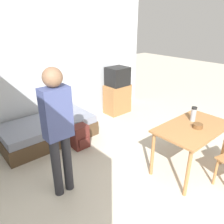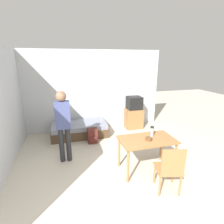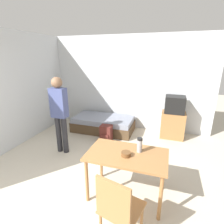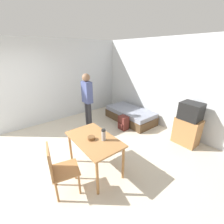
{
  "view_description": "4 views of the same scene",
  "coord_description": "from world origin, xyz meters",
  "px_view_note": "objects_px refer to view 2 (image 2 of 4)",
  "views": [
    {
      "loc": [
        -1.9,
        -0.27,
        2.21
      ],
      "look_at": [
        0.07,
        2.01,
        0.91
      ],
      "focal_mm": 35.0,
      "sensor_mm": 36.0,
      "label": 1
    },
    {
      "loc": [
        -0.76,
        -1.98,
        2.39
      ],
      "look_at": [
        0.37,
        2.16,
        1.09
      ],
      "focal_mm": 28.0,
      "sensor_mm": 36.0,
      "label": 2
    },
    {
      "loc": [
        1.36,
        -1.12,
        2.15
      ],
      "look_at": [
        0.3,
        2.1,
        1.04
      ],
      "focal_mm": 28.0,
      "sensor_mm": 36.0,
      "label": 3
    },
    {
      "loc": [
        3.02,
        -0.17,
        2.33
      ],
      "look_at": [
        0.27,
        2.02,
        0.88
      ],
      "focal_mm": 24.0,
      "sensor_mm": 36.0,
      "label": 4
    }
  ],
  "objects_px": {
    "daybed": "(80,129)",
    "mate_bowl": "(149,139)",
    "wooden_chair": "(170,168)",
    "thermos_flask": "(152,131)",
    "dining_table": "(147,143)",
    "backpack": "(93,136)",
    "person_standing": "(63,122)",
    "tv": "(134,113)"
  },
  "relations": [
    {
      "from": "dining_table",
      "to": "thermos_flask",
      "type": "distance_m",
      "value": 0.3
    },
    {
      "from": "tv",
      "to": "backpack",
      "type": "relative_size",
      "value": 2.62
    },
    {
      "from": "dining_table",
      "to": "thermos_flask",
      "type": "height_order",
      "value": "thermos_flask"
    },
    {
      "from": "dining_table",
      "to": "backpack",
      "type": "xyz_separation_m",
      "value": [
        -0.93,
        1.64,
        -0.44
      ]
    },
    {
      "from": "wooden_chair",
      "to": "mate_bowl",
      "type": "xyz_separation_m",
      "value": [
        -0.08,
        0.71,
        0.25
      ]
    },
    {
      "from": "thermos_flask",
      "to": "tv",
      "type": "bearing_deg",
      "value": 77.21
    },
    {
      "from": "daybed",
      "to": "mate_bowl",
      "type": "bearing_deg",
      "value": -61.71
    },
    {
      "from": "dining_table",
      "to": "mate_bowl",
      "type": "xyz_separation_m",
      "value": [
        0.0,
        -0.06,
        0.13
      ]
    },
    {
      "from": "thermos_flask",
      "to": "daybed",
      "type": "bearing_deg",
      "value": 123.32
    },
    {
      "from": "dining_table",
      "to": "backpack",
      "type": "height_order",
      "value": "dining_table"
    },
    {
      "from": "thermos_flask",
      "to": "wooden_chair",
      "type": "bearing_deg",
      "value": -95.11
    },
    {
      "from": "person_standing",
      "to": "thermos_flask",
      "type": "xyz_separation_m",
      "value": [
        1.88,
        -0.74,
        -0.13
      ]
    },
    {
      "from": "thermos_flask",
      "to": "mate_bowl",
      "type": "relative_size",
      "value": 1.62
    },
    {
      "from": "wooden_chair",
      "to": "tv",
      "type": "bearing_deg",
      "value": 79.3
    },
    {
      "from": "thermos_flask",
      "to": "mate_bowl",
      "type": "xyz_separation_m",
      "value": [
        -0.16,
        -0.17,
        -0.09
      ]
    },
    {
      "from": "wooden_chair",
      "to": "thermos_flask",
      "type": "height_order",
      "value": "thermos_flask"
    },
    {
      "from": "tv",
      "to": "backpack",
      "type": "height_order",
      "value": "tv"
    },
    {
      "from": "tv",
      "to": "mate_bowl",
      "type": "height_order",
      "value": "tv"
    },
    {
      "from": "wooden_chair",
      "to": "daybed",
      "type": "bearing_deg",
      "value": 113.78
    },
    {
      "from": "wooden_chair",
      "to": "thermos_flask",
      "type": "relative_size",
      "value": 4.19
    },
    {
      "from": "daybed",
      "to": "wooden_chair",
      "type": "bearing_deg",
      "value": -66.22
    },
    {
      "from": "tv",
      "to": "mate_bowl",
      "type": "distance_m",
      "value": 2.58
    },
    {
      "from": "person_standing",
      "to": "dining_table",
      "type": "bearing_deg",
      "value": -26.41
    },
    {
      "from": "person_standing",
      "to": "backpack",
      "type": "bearing_deg",
      "value": 45.22
    },
    {
      "from": "dining_table",
      "to": "backpack",
      "type": "distance_m",
      "value": 1.94
    },
    {
      "from": "daybed",
      "to": "person_standing",
      "type": "relative_size",
      "value": 1.02
    },
    {
      "from": "daybed",
      "to": "wooden_chair",
      "type": "relative_size",
      "value": 1.84
    },
    {
      "from": "person_standing",
      "to": "tv",
      "type": "bearing_deg",
      "value": 33.07
    },
    {
      "from": "daybed",
      "to": "wooden_chair",
      "type": "xyz_separation_m",
      "value": [
        1.33,
        -3.03,
        0.32
      ]
    },
    {
      "from": "daybed",
      "to": "tv",
      "type": "relative_size",
      "value": 1.53
    },
    {
      "from": "daybed",
      "to": "wooden_chair",
      "type": "height_order",
      "value": "wooden_chair"
    },
    {
      "from": "tv",
      "to": "dining_table",
      "type": "relative_size",
      "value": 0.97
    },
    {
      "from": "daybed",
      "to": "person_standing",
      "type": "xyz_separation_m",
      "value": [
        -0.46,
        -1.41,
        0.8
      ]
    },
    {
      "from": "backpack",
      "to": "thermos_flask",
      "type": "bearing_deg",
      "value": -54.44
    },
    {
      "from": "person_standing",
      "to": "mate_bowl",
      "type": "relative_size",
      "value": 12.25
    },
    {
      "from": "daybed",
      "to": "thermos_flask",
      "type": "relative_size",
      "value": 7.71
    },
    {
      "from": "dining_table",
      "to": "mate_bowl",
      "type": "bearing_deg",
      "value": -88.97
    },
    {
      "from": "person_standing",
      "to": "daybed",
      "type": "bearing_deg",
      "value": 71.78
    },
    {
      "from": "daybed",
      "to": "tv",
      "type": "xyz_separation_m",
      "value": [
        1.94,
        0.15,
        0.35
      ]
    },
    {
      "from": "wooden_chair",
      "to": "person_standing",
      "type": "bearing_deg",
      "value": 138.06
    },
    {
      "from": "daybed",
      "to": "backpack",
      "type": "xyz_separation_m",
      "value": [
        0.32,
        -0.62,
        0.01
      ]
    },
    {
      "from": "person_standing",
      "to": "mate_bowl",
      "type": "distance_m",
      "value": 1.96
    }
  ]
}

